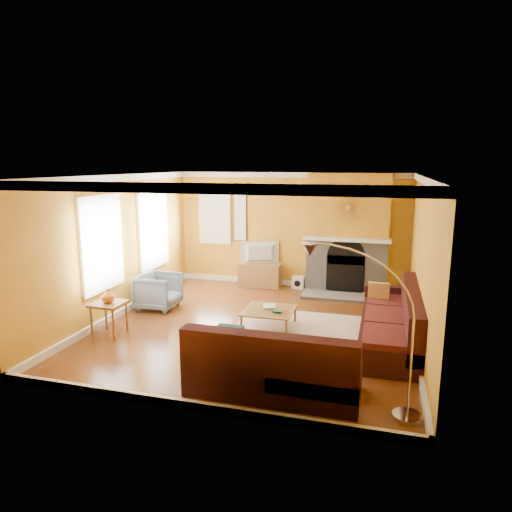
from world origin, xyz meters
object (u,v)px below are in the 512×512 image
(media_console, at_px, (260,275))
(armchair, at_px, (158,291))
(sectional_sofa, at_px, (321,322))
(coffee_table, at_px, (269,318))
(side_table, at_px, (109,319))
(arc_lamp, at_px, (363,332))

(media_console, xyz_separation_m, armchair, (-1.53, -2.23, 0.09))
(sectional_sofa, height_order, coffee_table, sectional_sofa)
(armchair, distance_m, side_table, 1.55)
(arc_lamp, bearing_deg, coffee_table, 124.96)
(coffee_table, bearing_deg, arc_lamp, -55.04)
(coffee_table, relative_size, media_console, 0.88)
(coffee_table, bearing_deg, media_console, 108.37)
(sectional_sofa, relative_size, armchair, 5.03)
(sectional_sofa, xyz_separation_m, armchair, (-3.46, 1.19, -0.09))
(sectional_sofa, relative_size, coffee_table, 4.51)
(armchair, bearing_deg, coffee_table, -101.10)
(armchair, xyz_separation_m, side_table, (-0.13, -1.54, -0.07))
(side_table, height_order, arc_lamp, arc_lamp)
(coffee_table, distance_m, media_console, 2.86)
(sectional_sofa, xyz_separation_m, coffee_table, (-1.02, 0.71, -0.28))
(side_table, distance_m, arc_lamp, 4.57)
(armchair, height_order, side_table, armchair)
(sectional_sofa, distance_m, arc_lamp, 1.97)
(side_table, bearing_deg, media_console, 66.20)
(coffee_table, bearing_deg, sectional_sofa, -34.77)
(coffee_table, xyz_separation_m, armchair, (-2.43, 0.48, 0.19))
(coffee_table, relative_size, arc_lamp, 0.44)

